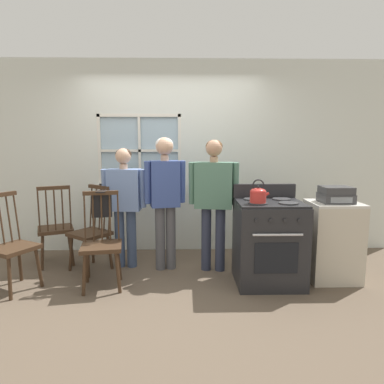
{
  "coord_description": "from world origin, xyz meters",
  "views": [
    {
      "loc": [
        0.18,
        -3.5,
        1.57
      ],
      "look_at": [
        0.27,
        0.38,
        1.0
      ],
      "focal_mm": 32.0,
      "sensor_mm": 36.0,
      "label": 1
    }
  ],
  "objects_px": {
    "person_elderly_left": "(124,197)",
    "side_counter": "(332,241)",
    "person_teen_center": "(165,190)",
    "person_adult_right": "(214,192)",
    "stove": "(269,242)",
    "chair_center_cluster": "(91,233)",
    "potted_plant": "(132,180)",
    "chair_by_window": "(102,245)",
    "handbag": "(102,205)",
    "chair_near_wall": "(12,247)",
    "chair_near_stove": "(56,229)",
    "stereo": "(336,195)",
    "kettle": "(258,195)"
  },
  "relations": [
    {
      "from": "chair_center_cluster",
      "to": "potted_plant",
      "type": "distance_m",
      "value": 1.0
    },
    {
      "from": "potted_plant",
      "to": "person_adult_right",
      "type": "bearing_deg",
      "value": -34.91
    },
    {
      "from": "chair_by_window",
      "to": "person_adult_right",
      "type": "height_order",
      "value": "person_adult_right"
    },
    {
      "from": "chair_center_cluster",
      "to": "person_elderly_left",
      "type": "distance_m",
      "value": 0.6
    },
    {
      "from": "chair_center_cluster",
      "to": "stereo",
      "type": "distance_m",
      "value": 2.91
    },
    {
      "from": "chair_by_window",
      "to": "handbag",
      "type": "distance_m",
      "value": 0.47
    },
    {
      "from": "chair_near_wall",
      "to": "handbag",
      "type": "xyz_separation_m",
      "value": [
        0.89,
        0.28,
        0.4
      ]
    },
    {
      "from": "chair_near_stove",
      "to": "kettle",
      "type": "xyz_separation_m",
      "value": [
        2.42,
        -0.77,
        0.56
      ]
    },
    {
      "from": "side_counter",
      "to": "handbag",
      "type": "bearing_deg",
      "value": 178.52
    },
    {
      "from": "person_teen_center",
      "to": "handbag",
      "type": "relative_size",
      "value": 5.29
    },
    {
      "from": "person_teen_center",
      "to": "side_counter",
      "type": "bearing_deg",
      "value": -21.88
    },
    {
      "from": "person_teen_center",
      "to": "stove",
      "type": "height_order",
      "value": "person_teen_center"
    },
    {
      "from": "chair_by_window",
      "to": "handbag",
      "type": "bearing_deg",
      "value": 90.0
    },
    {
      "from": "stove",
      "to": "person_adult_right",
      "type": "bearing_deg",
      "value": 145.95
    },
    {
      "from": "person_teen_center",
      "to": "kettle",
      "type": "xyz_separation_m",
      "value": [
        1.01,
        -0.58,
        0.04
      ]
    },
    {
      "from": "person_elderly_left",
      "to": "side_counter",
      "type": "height_order",
      "value": "person_elderly_left"
    },
    {
      "from": "chair_near_wall",
      "to": "chair_near_stove",
      "type": "bearing_deg",
      "value": 16.17
    },
    {
      "from": "person_teen_center",
      "to": "stove",
      "type": "xyz_separation_m",
      "value": [
        1.17,
        -0.45,
        -0.51
      ]
    },
    {
      "from": "potted_plant",
      "to": "chair_near_stove",
      "type": "bearing_deg",
      "value": -150.11
    },
    {
      "from": "person_teen_center",
      "to": "potted_plant",
      "type": "bearing_deg",
      "value": 114.47
    },
    {
      "from": "stove",
      "to": "handbag",
      "type": "height_order",
      "value": "stove"
    },
    {
      "from": "chair_center_cluster",
      "to": "side_counter",
      "type": "height_order",
      "value": "chair_center_cluster"
    },
    {
      "from": "chair_near_stove",
      "to": "kettle",
      "type": "bearing_deg",
      "value": 140.06
    },
    {
      "from": "side_counter",
      "to": "stove",
      "type": "bearing_deg",
      "value": -173.13
    },
    {
      "from": "stove",
      "to": "potted_plant",
      "type": "bearing_deg",
      "value": 145.39
    },
    {
      "from": "chair_near_wall",
      "to": "chair_near_stove",
      "type": "relative_size",
      "value": 1.0
    },
    {
      "from": "potted_plant",
      "to": "side_counter",
      "type": "relative_size",
      "value": 0.32
    },
    {
      "from": "person_teen_center",
      "to": "person_adult_right",
      "type": "relative_size",
      "value": 1.02
    },
    {
      "from": "chair_near_wall",
      "to": "chair_center_cluster",
      "type": "height_order",
      "value": "same"
    },
    {
      "from": "chair_near_wall",
      "to": "side_counter",
      "type": "bearing_deg",
      "value": -57.17
    },
    {
      "from": "stove",
      "to": "handbag",
      "type": "bearing_deg",
      "value": 175.15
    },
    {
      "from": "chair_near_stove",
      "to": "kettle",
      "type": "distance_m",
      "value": 2.6
    },
    {
      "from": "person_teen_center",
      "to": "side_counter",
      "type": "distance_m",
      "value": 2.03
    },
    {
      "from": "person_elderly_left",
      "to": "kettle",
      "type": "distance_m",
      "value": 1.66
    },
    {
      "from": "stereo",
      "to": "chair_center_cluster",
      "type": "bearing_deg",
      "value": 172.42
    },
    {
      "from": "handbag",
      "to": "chair_center_cluster",
      "type": "bearing_deg",
      "value": 126.36
    },
    {
      "from": "stereo",
      "to": "chair_near_stove",
      "type": "bearing_deg",
      "value": 170.36
    },
    {
      "from": "stove",
      "to": "handbag",
      "type": "distance_m",
      "value": 1.92
    },
    {
      "from": "stove",
      "to": "side_counter",
      "type": "relative_size",
      "value": 1.2
    },
    {
      "from": "chair_near_wall",
      "to": "handbag",
      "type": "bearing_deg",
      "value": -43.22
    },
    {
      "from": "person_elderly_left",
      "to": "chair_near_wall",
      "type": "bearing_deg",
      "value": -143.97
    },
    {
      "from": "stove",
      "to": "kettle",
      "type": "xyz_separation_m",
      "value": [
        -0.16,
        -0.13,
        0.55
      ]
    },
    {
      "from": "person_elderly_left",
      "to": "person_teen_center",
      "type": "bearing_deg",
      "value": -5.25
    },
    {
      "from": "person_teen_center",
      "to": "stereo",
      "type": "relative_size",
      "value": 4.78
    },
    {
      "from": "person_elderly_left",
      "to": "handbag",
      "type": "relative_size",
      "value": 4.87
    },
    {
      "from": "potted_plant",
      "to": "stereo",
      "type": "relative_size",
      "value": 0.85
    },
    {
      "from": "chair_center_cluster",
      "to": "potted_plant",
      "type": "xyz_separation_m",
      "value": [
        0.4,
        0.71,
        0.57
      ]
    },
    {
      "from": "handbag",
      "to": "stove",
      "type": "bearing_deg",
      "value": -4.85
    },
    {
      "from": "chair_near_stove",
      "to": "handbag",
      "type": "relative_size",
      "value": 3.39
    },
    {
      "from": "handbag",
      "to": "person_adult_right",
      "type": "bearing_deg",
      "value": 10.43
    }
  ]
}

